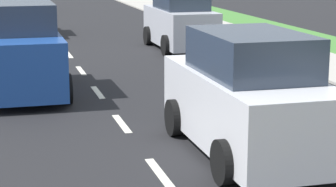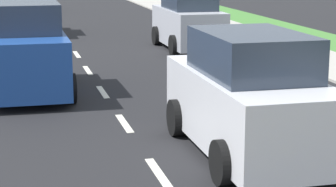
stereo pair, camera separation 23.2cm
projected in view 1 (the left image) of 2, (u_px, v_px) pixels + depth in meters
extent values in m
plane|color=black|center=(59.00, 42.00, 24.27)|extent=(96.00, 96.00, 0.00)
cube|color=silver|center=(160.00, 173.00, 9.85)|extent=(0.14, 1.40, 0.01)
cube|color=silver|center=(122.00, 124.00, 12.68)|extent=(0.14, 1.40, 0.01)
cube|color=silver|center=(98.00, 92.00, 15.51)|extent=(0.14, 1.40, 0.01)
cube|color=silver|center=(81.00, 71.00, 18.33)|extent=(0.14, 1.40, 0.01)
cube|color=silver|center=(69.00, 55.00, 21.16)|extent=(0.14, 1.40, 0.01)
cube|color=silver|center=(60.00, 43.00, 23.99)|extent=(0.14, 1.40, 0.01)
cube|color=silver|center=(52.00, 33.00, 26.81)|extent=(0.14, 1.40, 0.01)
cube|color=silver|center=(46.00, 25.00, 29.64)|extent=(0.14, 1.40, 0.01)
cube|color=silver|center=(41.00, 19.00, 32.47)|extent=(0.14, 1.40, 0.01)
cube|color=silver|center=(37.00, 14.00, 35.29)|extent=(0.14, 1.40, 0.01)
cube|color=silver|center=(34.00, 9.00, 38.12)|extent=(0.14, 1.40, 0.01)
cube|color=silver|center=(31.00, 5.00, 40.95)|extent=(0.14, 1.40, 0.01)
cube|color=silver|center=(28.00, 2.00, 43.77)|extent=(0.14, 1.40, 0.01)
cube|color=#1E4799|center=(22.00, 60.00, 15.22)|extent=(1.71, 4.26, 1.30)
cube|color=#2D3847|center=(20.00, 17.00, 15.10)|extent=(1.51, 2.34, 0.70)
cylinder|color=black|center=(66.00, 89.00, 14.31)|extent=(0.22, 0.68, 0.68)
cylinder|color=black|center=(55.00, 69.00, 16.79)|extent=(0.22, 0.68, 0.68)
cylinder|color=black|center=(17.00, 6.00, 35.99)|extent=(0.22, 0.68, 0.68)
cylinder|color=black|center=(16.00, 3.00, 38.26)|extent=(0.22, 0.68, 0.68)
cube|color=silver|center=(16.00, 15.00, 26.17)|extent=(1.79, 4.01, 1.28)
cylinder|color=black|center=(41.00, 29.00, 25.34)|extent=(0.22, 0.68, 0.68)
cylinder|color=black|center=(37.00, 23.00, 27.68)|extent=(0.22, 0.68, 0.68)
cube|color=silver|center=(247.00, 108.00, 10.71)|extent=(1.72, 4.29, 1.19)
cube|color=#2D3847|center=(251.00, 53.00, 10.40)|extent=(1.52, 2.36, 0.70)
cylinder|color=black|center=(175.00, 118.00, 11.83)|extent=(0.22, 0.68, 0.68)
cylinder|color=black|center=(263.00, 111.00, 12.28)|extent=(0.22, 0.68, 0.68)
cylinder|color=black|center=(224.00, 162.00, 9.32)|extent=(0.22, 0.68, 0.68)
cylinder|color=black|center=(333.00, 152.00, 9.77)|extent=(0.22, 0.68, 0.68)
cube|color=silver|center=(180.00, 27.00, 22.30)|extent=(1.64, 4.13, 1.22)
cylinder|color=black|center=(148.00, 36.00, 23.39)|extent=(0.22, 0.68, 0.68)
cylinder|color=black|center=(192.00, 34.00, 23.81)|extent=(0.22, 0.68, 0.68)
cylinder|color=black|center=(166.00, 45.00, 20.97)|extent=(0.22, 0.68, 0.68)
cylinder|color=black|center=(215.00, 43.00, 21.40)|extent=(0.22, 0.68, 0.68)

